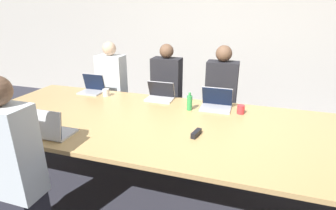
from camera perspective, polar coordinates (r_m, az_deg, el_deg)
The scene contains 15 objects.
ground_plane at distance 2.98m, azimuth 4.44°, elevation -17.43°, with size 24.00×24.00×0.00m, color #2D2D38.
curtain_wall at distance 4.94m, azimuth 12.21°, elevation 14.94°, with size 12.00×0.06×2.80m.
conference_table at distance 2.62m, azimuth 4.85°, elevation -5.26°, with size 4.67×1.59×0.74m.
laptop_far_center at distance 3.06m, azimuth 10.48°, elevation 0.58°, with size 0.35×0.26×0.25m.
person_far_center at distance 3.57m, azimuth 11.36°, elevation 1.13°, with size 0.40×0.24×1.39m.
cup_far_center at distance 2.97m, azimuth 15.56°, elevation -0.94°, with size 0.08×0.08×0.10m.
bottle_far_center at distance 2.96m, azimuth 4.70°, elevation 0.53°, with size 0.06×0.06×0.20m.
laptop_far_left at distance 3.74m, azimuth -16.11°, elevation 3.76°, with size 0.31×0.24×0.25m.
person_far_left at distance 4.03m, azimuth -12.01°, elevation 3.19°, with size 0.40×0.24×1.38m.
cup_far_left at distance 3.53m, azimuth -13.34°, elevation 2.65°, with size 0.09×0.09×0.09m.
laptop_near_left at distance 2.56m, azimuth -24.17°, elevation -4.77°, with size 0.33×0.26×0.27m.
person_near_left at distance 2.36m, azimuth -30.54°, elevation -11.70°, with size 0.40×0.24×1.40m.
laptop_far_midleft at distance 3.31m, azimuth -1.69°, elevation 2.36°, with size 0.34×0.23×0.23m.
person_far_midleft at distance 3.74m, azimuth -0.29°, elevation 2.26°, with size 0.40×0.24×1.38m.
stapler at distance 2.39m, azimuth 6.16°, elevation -6.17°, with size 0.07×0.16×0.05m.
Camera 1 is at (0.51, -2.31, 1.82)m, focal length 28.00 mm.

